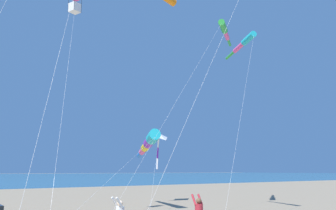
# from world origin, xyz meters

# --- Properties ---
(kite_box_black_fish_shape) EXTENTS (10.33, 4.08, 14.52)m
(kite_box_black_fish_shape) POSITION_xyz_m (-9.15, 2.35, 13.72)
(kite_box_black_fish_shape) COLOR #EF4C93
(kite_box_black_fish_shape) RESTS_ON ground_plane
(kite_delta_teal_far_right) EXTENTS (12.04, 8.83, 6.35)m
(kite_delta_teal_far_right) POSITION_xyz_m (-14.76, 12.50, 5.79)
(kite_delta_teal_far_right) COLOR white
(kite_delta_teal_far_right) RESTS_ON ground_plane
(kite_windsock_long_streamer_left) EXTENTS (9.90, 17.61, 15.13)m
(kite_windsock_long_streamer_left) POSITION_xyz_m (-9.19, 15.74, 14.73)
(kite_windsock_long_streamer_left) COLOR green
(kite_windsock_long_streamer_left) RESTS_ON ground_plane
(kite_windsock_checkered_midright) EXTENTS (13.26, 11.65, 5.66)m
(kite_windsock_checkered_midright) POSITION_xyz_m (-10.97, 9.15, 4.80)
(kite_windsock_checkered_midright) COLOR #1EB7C6
(kite_windsock_checkered_midright) RESTS_ON ground_plane
(kite_windsock_yellow_midlevel) EXTENTS (7.76, 8.10, 12.16)m
(kite_windsock_yellow_midlevel) POSITION_xyz_m (-4.89, 13.45, 11.80)
(kite_windsock_yellow_midlevel) COLOR #1EB7C6
(kite_windsock_yellow_midlevel) RESTS_ON ground_plane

